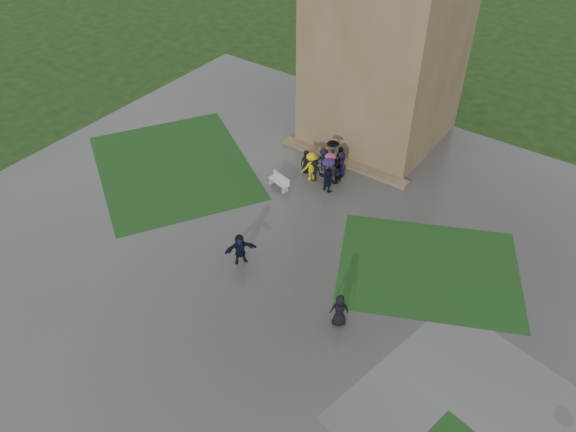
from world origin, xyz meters
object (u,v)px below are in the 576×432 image
Objects in this scene: tower at (392,1)px; bench at (280,181)px; pedestrian_mid at (240,249)px; pedestrian_near at (340,310)px.

tower is 12.42m from bench.
pedestrian_mid is 6.25m from pedestrian_near.
pedestrian_mid reaches higher than pedestrian_near.
pedestrian_near is (6.61, -15.67, -8.10)m from tower.
bench is at bearing -73.06° from pedestrian_near.
pedestrian_near reaches higher than bench.
pedestrian_mid is at bearing -57.05° from bench.
tower is 17.18m from pedestrian_mid.
pedestrian_mid is at bearing -88.55° from tower.
pedestrian_mid is 1.01× the size of pedestrian_near.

